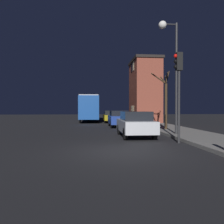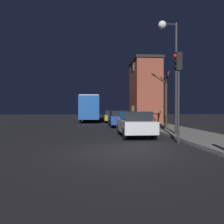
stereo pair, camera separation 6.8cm
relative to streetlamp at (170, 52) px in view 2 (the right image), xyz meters
The scene contains 9 objects.
ground_plane 7.76m from the streetlamp, 128.52° to the right, with size 120.00×120.00×0.00m, color black.
brick_building 13.16m from the streetlamp, 83.13° to the left, with size 3.25×5.36×7.57m.
streetlamp is the anchor object (origin of this frame).
traffic_light 3.35m from the streetlamp, 100.87° to the right, with size 0.43×0.24×4.57m.
bare_tree 4.48m from the streetlamp, 75.39° to the left, with size 1.58×2.05×4.73m.
bus 18.96m from the streetlamp, 106.35° to the left, with size 2.43×12.00×3.43m.
car_near_lane 4.95m from the streetlamp, behind, with size 1.83×4.18×1.58m.
car_mid_lane 8.94m from the streetlamp, 107.57° to the left, with size 1.75×4.10×1.57m.
car_far_lane 15.22m from the streetlamp, 99.74° to the left, with size 1.88×4.08×1.52m.
Camera 2 is at (-1.20, -8.83, 1.73)m, focal length 35.00 mm.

